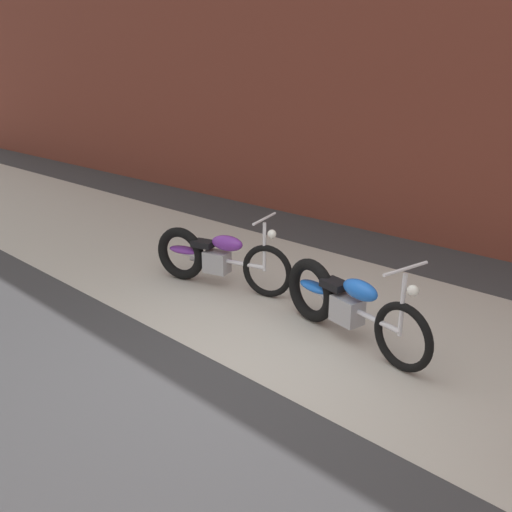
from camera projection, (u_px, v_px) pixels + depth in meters
The scene contains 5 objects.
ground_plane at pixel (231, 369), 5.07m from camera, with size 80.00×80.00×0.00m, color #38383A.
sidewalk_slab at pixel (337, 312), 6.27m from camera, with size 36.00×3.50×0.01m, color #B2ADA3.
brick_building_wall at pixel (482, 70), 7.76m from camera, with size 36.00×0.50×5.41m, color brown.
motorcycle_purple at pixel (212, 257), 6.93m from camera, with size 1.96×0.78×1.03m.
motorcycle_blue at pixel (342, 302), 5.56m from camera, with size 1.99×0.70×1.03m.
Camera 1 is at (3.20, -3.07, 2.68)m, focal length 37.29 mm.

